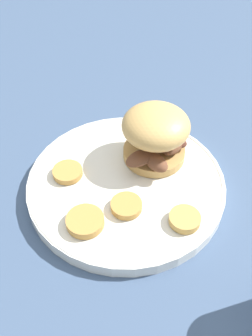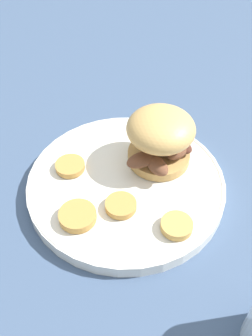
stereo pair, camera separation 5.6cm
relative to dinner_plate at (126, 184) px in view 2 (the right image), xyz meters
name	(u,v)px [view 2 (the right image)]	position (x,y,z in m)	size (l,w,h in m)	color
ground_plane	(126,189)	(0.00, 0.00, -0.01)	(4.00, 4.00, 0.00)	#3D5170
dinner_plate	(126,184)	(0.00, 0.00, 0.00)	(0.29, 0.29, 0.02)	white
sandwich	(161,137)	(0.06, 0.04, 0.06)	(0.11, 0.12, 0.09)	tan
potato_round_0	(70,166)	(-0.08, 0.03, 0.01)	(0.04, 0.04, 0.01)	#BC8942
potato_round_1	(121,205)	(-0.01, -0.05, 0.01)	(0.04, 0.04, 0.01)	#BC8942
potato_round_2	(177,226)	(0.05, -0.09, 0.02)	(0.04, 0.04, 0.01)	tan
potato_round_3	(78,216)	(-0.07, -0.06, 0.02)	(0.05, 0.05, 0.01)	#BC8942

